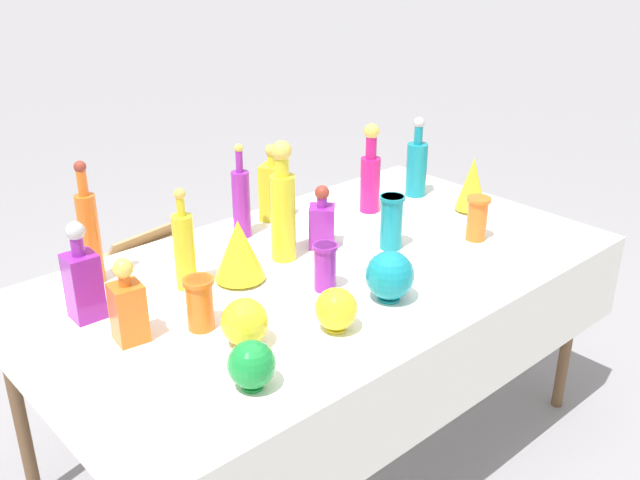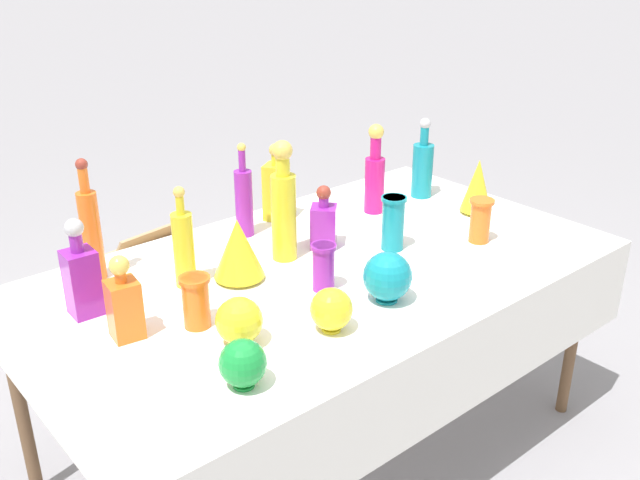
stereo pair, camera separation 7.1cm
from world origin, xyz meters
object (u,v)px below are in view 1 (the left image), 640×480
at_px(square_decanter_3, 273,189).
at_px(round_bowl_3, 252,365).
at_px(tall_bottle_5, 417,166).
at_px(tall_bottle_3, 90,233).
at_px(fluted_vase_1, 472,184).
at_px(slender_vase_0, 325,265).
at_px(slender_vase_2, 391,220).
at_px(cardboard_box_behind_left, 160,288).
at_px(tall_bottle_1, 370,175).
at_px(round_bowl_0, 390,275).
at_px(tall_bottle_0, 184,248).
at_px(round_bowl_2, 336,309).
at_px(round_bowl_1, 245,322).
at_px(slender_vase_1, 477,217).
at_px(square_decanter_0, 322,222).
at_px(slender_vase_3, 200,302).
at_px(fluted_vase_0, 239,250).
at_px(square_decanter_2, 128,307).
at_px(tall_bottle_4, 283,208).
at_px(square_decanter_1, 83,280).
at_px(tall_bottle_2, 241,201).

relative_size(square_decanter_3, round_bowl_3, 2.34).
height_order(tall_bottle_5, round_bowl_3, tall_bottle_5).
bearing_deg(tall_bottle_3, fluted_vase_1, -17.34).
xyz_separation_m(tall_bottle_3, slender_vase_0, (0.51, -0.53, -0.08)).
xyz_separation_m(slender_vase_2, cardboard_box_behind_left, (-0.25, 1.25, -0.67)).
distance_m(tall_bottle_1, round_bowl_0, 0.74).
xyz_separation_m(tall_bottle_0, fluted_vase_1, (1.19, -0.20, -0.02)).
bearing_deg(cardboard_box_behind_left, round_bowl_2, -100.15).
bearing_deg(round_bowl_1, slender_vase_1, 0.75).
xyz_separation_m(slender_vase_0, slender_vase_2, (0.38, 0.08, 0.02)).
relative_size(square_decanter_0, round_bowl_1, 1.65).
bearing_deg(slender_vase_3, square_decanter_0, 16.36).
relative_size(fluted_vase_0, round_bowl_2, 1.61).
height_order(round_bowl_0, round_bowl_1, round_bowl_0).
xyz_separation_m(square_decanter_2, slender_vase_3, (0.18, -0.08, -0.02)).
relative_size(tall_bottle_1, tall_bottle_3, 0.88).
bearing_deg(tall_bottle_4, slender_vase_0, -100.16).
bearing_deg(round_bowl_2, slender_vase_2, 27.88).
height_order(tall_bottle_4, square_decanter_0, tall_bottle_4).
height_order(slender_vase_2, cardboard_box_behind_left, slender_vase_2).
bearing_deg(slender_vase_0, tall_bottle_4, 79.84).
bearing_deg(tall_bottle_0, round_bowl_0, -49.47).
xyz_separation_m(tall_bottle_1, slender_vase_1, (0.09, -0.45, -0.06)).
bearing_deg(square_decanter_2, square_decanter_1, 99.82).
xyz_separation_m(tall_bottle_2, square_decanter_3, (0.18, 0.05, -0.01)).
relative_size(slender_vase_2, cardboard_box_behind_left, 0.40).
xyz_separation_m(tall_bottle_1, round_bowl_0, (-0.48, -0.55, -0.07)).
relative_size(tall_bottle_4, slender_vase_3, 2.68).
distance_m(square_decanter_2, round_bowl_2, 0.57).
height_order(tall_bottle_0, square_decanter_2, tall_bottle_0).
height_order(slender_vase_2, round_bowl_2, slender_vase_2).
height_order(tall_bottle_3, square_decanter_2, tall_bottle_3).
relative_size(fluted_vase_0, round_bowl_0, 1.32).
bearing_deg(square_decanter_1, fluted_vase_0, -13.05).
bearing_deg(tall_bottle_2, tall_bottle_5, -10.10).
distance_m(tall_bottle_2, round_bowl_3, 0.95).
bearing_deg(round_bowl_2, tall_bottle_3, 116.43).
bearing_deg(round_bowl_1, square_decanter_2, 132.84).
height_order(square_decanter_1, fluted_vase_0, square_decanter_1).
bearing_deg(tall_bottle_0, slender_vase_1, -21.40).
height_order(tall_bottle_5, square_decanter_2, tall_bottle_5).
xyz_separation_m(tall_bottle_3, square_decanter_2, (-0.09, -0.40, -0.06)).
bearing_deg(fluted_vase_0, round_bowl_0, -57.41).
height_order(tall_bottle_5, cardboard_box_behind_left, tall_bottle_5).
relative_size(square_decanter_0, slender_vase_1, 1.41).
distance_m(slender_vase_1, round_bowl_0, 0.58).
bearing_deg(tall_bottle_5, slender_vase_2, -148.02).
bearing_deg(square_decanter_2, square_decanter_0, 7.65).
bearing_deg(slender_vase_1, round_bowl_2, -171.51).
bearing_deg(square_decanter_3, round_bowl_2, -116.62).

